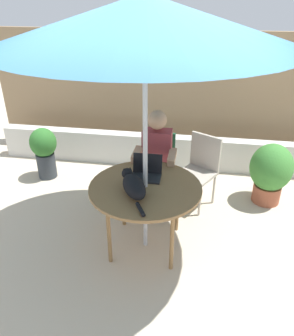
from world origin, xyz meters
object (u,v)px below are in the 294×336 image
at_px(potted_plant_near_fence, 271,171).
at_px(potted_plant_by_chair, 44,150).
at_px(patio_table, 145,191).
at_px(person_seated, 156,156).
at_px(patio_umbrella, 145,20).
at_px(chair_empty, 201,165).
at_px(laptop, 147,170).
at_px(chair_occupied, 158,163).
at_px(cat, 133,186).

distance_m(potted_plant_near_fence, potted_plant_by_chair, 3.06).
relative_size(patio_table, person_seated, 0.90).
bearing_deg(potted_plant_near_fence, patio_umbrella, -141.98).
relative_size(patio_table, chair_empty, 1.24).
xyz_separation_m(laptop, potted_plant_near_fence, (1.41, 0.87, -0.36)).
height_order(chair_occupied, laptop, laptop).
relative_size(patio_table, chair_occupied, 1.24).
relative_size(chair_empty, laptop, 2.94).
relative_size(chair_occupied, cat, 1.48).
distance_m(patio_umbrella, potted_plant_near_fence, 2.51).
relative_size(chair_occupied, laptop, 2.94).
xyz_separation_m(patio_umbrella, cat, (-0.09, -0.14, -1.41)).
relative_size(chair_empty, potted_plant_by_chair, 1.19).
xyz_separation_m(patio_table, potted_plant_near_fence, (1.39, 1.09, -0.24)).
bearing_deg(chair_empty, laptop, -127.19).
height_order(patio_table, person_seated, person_seated).
bearing_deg(patio_table, patio_umbrella, 0.00).
distance_m(laptop, potted_plant_near_fence, 1.70).
bearing_deg(patio_umbrella, potted_plant_by_chair, 143.55).
bearing_deg(patio_table, person_seated, 90.00).
bearing_deg(patio_table, laptop, 95.43).
bearing_deg(person_seated, potted_plant_by_chair, 163.87).
bearing_deg(person_seated, chair_empty, 19.52).
bearing_deg(person_seated, potted_plant_near_fence, 13.75).
relative_size(chair_occupied, potted_plant_near_fence, 1.13).
bearing_deg(laptop, chair_empty, 52.81).
relative_size(person_seated, potted_plant_by_chair, 1.65).
bearing_deg(chair_empty, cat, -119.87).
bearing_deg(chair_empty, patio_umbrella, -119.42).
xyz_separation_m(patio_table, potted_plant_by_chair, (-1.66, 1.23, -0.25)).
xyz_separation_m(patio_table, patio_umbrella, (0.00, 0.00, 1.55)).
bearing_deg(person_seated, patio_umbrella, -90.00).
relative_size(patio_table, potted_plant_near_fence, 1.40).
bearing_deg(chair_empty, potted_plant_by_chair, 172.35).
xyz_separation_m(patio_table, person_seated, (0.00, 0.75, 0.02)).
xyz_separation_m(chair_occupied, chair_empty, (0.53, 0.03, 0.00)).
height_order(potted_plant_near_fence, potted_plant_by_chair, potted_plant_near_fence).
bearing_deg(chair_empty, person_seated, -160.48).
xyz_separation_m(chair_empty, laptop, (-0.55, -0.72, 0.27)).
height_order(laptop, cat, laptop).
bearing_deg(patio_umbrella, chair_empty, 60.58).
distance_m(person_seated, potted_plant_by_chair, 1.75).
xyz_separation_m(chair_occupied, cat, (-0.09, -1.04, 0.29)).
xyz_separation_m(chair_occupied, potted_plant_by_chair, (-1.66, 0.32, -0.10)).
bearing_deg(potted_plant_near_fence, cat, -140.35).
bearing_deg(cat, patio_umbrella, 57.21).
xyz_separation_m(person_seated, potted_plant_by_chair, (-1.66, 0.48, -0.26)).
distance_m(person_seated, potted_plant_near_fence, 1.46).
height_order(patio_umbrella, chair_occupied, patio_umbrella).
bearing_deg(chair_occupied, potted_plant_near_fence, 7.48).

